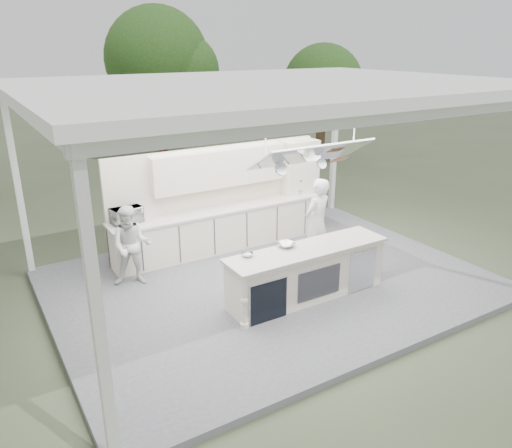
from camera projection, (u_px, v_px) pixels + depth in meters
ground at (270, 285)px, 9.76m from camera, size 90.00×90.00×0.00m
stage_deck at (270, 283)px, 9.74m from camera, size 8.00×6.00×0.12m
tent at (273, 90)px, 8.48m from camera, size 8.20×6.20×3.86m
demo_island at (306, 273)px, 8.91m from camera, size 3.10×0.79×0.95m
back_counter at (224, 228)px, 11.08m from camera, size 5.08×0.72×0.95m
back_wall_unit at (236, 180)px, 11.13m from camera, size 5.05×0.48×2.25m
tree_cluster at (106, 80)px, 16.39m from camera, size 19.55×9.40×5.85m
head_chef at (317, 223)px, 10.06m from camera, size 0.77×0.60×1.85m
sous_chef at (132, 246)px, 9.32m from camera, size 0.93×0.85×1.55m
toaster_oven at (126, 215)px, 9.95m from camera, size 0.66×0.51×0.33m
bowl_large at (286, 245)px, 8.81m from camera, size 0.35×0.35×0.08m
bowl_small at (247, 254)px, 8.42m from camera, size 0.24×0.24×0.07m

